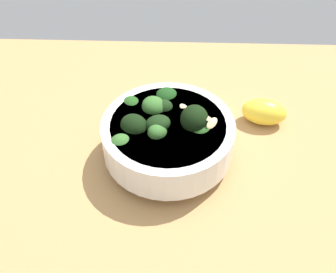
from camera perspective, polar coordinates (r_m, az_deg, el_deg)
The scene contains 3 objects.
ground_plane at distance 54.31cm, azimuth -1.57°, elevation -8.22°, with size 69.55×69.55×3.93cm, color tan.
bowl_of_broccoli at distance 53.00cm, azimuth -0.14°, elevation 0.31°, with size 17.59×17.59×9.68cm.
lemon_wedge at distance 61.35cm, azimuth 13.64°, elevation 3.49°, with size 6.68×4.03×4.02cm, color yellow.
Camera 1 is at (-2.56, 32.19, 41.71)cm, focal length 42.41 mm.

